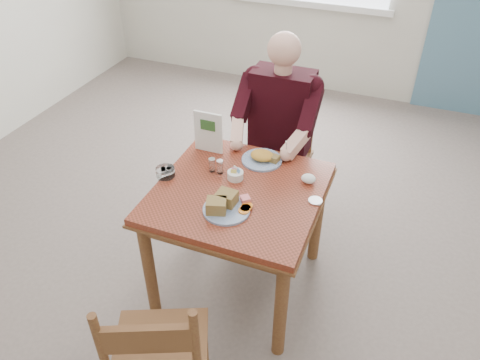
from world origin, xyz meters
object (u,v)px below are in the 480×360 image
at_px(chair_far, 280,156).
at_px(chair_near, 159,357).
at_px(far_plate, 263,157).
at_px(diner, 278,121).
at_px(near_plate, 225,205).
at_px(table, 238,205).

height_order(chair_far, chair_near, same).
relative_size(chair_far, far_plate, 3.35).
relative_size(diner, far_plate, 4.88).
xyz_separation_m(near_plate, far_plate, (0.03, 0.50, -0.01)).
distance_m(table, diner, 0.73).
bearing_deg(far_plate, chair_near, -91.92).
xyz_separation_m(table, chair_far, (0.00, 0.80, -0.16)).
distance_m(chair_far, chair_near, 1.72).
relative_size(chair_near, near_plate, 3.30).
height_order(chair_near, far_plate, chair_near).
relative_size(diner, near_plate, 4.82).
bearing_deg(far_plate, diner, 94.85).
distance_m(table, far_plate, 0.34).
relative_size(table, chair_near, 0.97).
height_order(chair_far, far_plate, chair_far).
distance_m(near_plate, far_plate, 0.50).
relative_size(table, far_plate, 3.24).
xyz_separation_m(diner, near_plate, (-0.00, -0.89, -0.03)).
relative_size(table, chair_far, 0.97).
bearing_deg(far_plate, chair_far, 93.96).
bearing_deg(diner, near_plate, -90.05).
bearing_deg(table, near_plate, -90.25).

